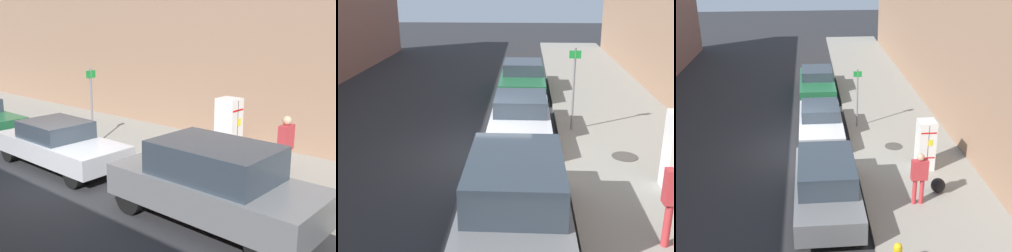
# 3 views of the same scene
# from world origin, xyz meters

# --- Properties ---
(ground_plane) EXTENTS (80.00, 80.00, 0.00)m
(ground_plane) POSITION_xyz_m (0.00, 0.00, 0.00)
(ground_plane) COLOR #28282B
(sidewalk_slab) EXTENTS (4.26, 44.00, 0.17)m
(sidewalk_slab) POSITION_xyz_m (-4.25, 0.00, 0.08)
(sidewalk_slab) COLOR gray
(sidewalk_slab) RESTS_ON ground
(discarded_refrigerator) EXTENTS (0.61, 0.64, 1.84)m
(discarded_refrigerator) POSITION_xyz_m (-4.56, 2.14, 1.09)
(discarded_refrigerator) COLOR white
(discarded_refrigerator) RESTS_ON sidewalk_slab
(manhole_cover) EXTENTS (0.70, 0.70, 0.02)m
(manhole_cover) POSITION_xyz_m (-3.80, 0.33, 0.18)
(manhole_cover) COLOR #47443F
(manhole_cover) RESTS_ON sidewalk_slab
(street_sign_post) EXTENTS (0.36, 0.07, 2.62)m
(street_sign_post) POSITION_xyz_m (-2.57, -1.88, 1.63)
(street_sign_post) COLOR slate
(street_sign_post) RESTS_ON sidewalk_slab
(trash_bag) EXTENTS (0.48, 0.48, 0.48)m
(trash_bag) POSITION_xyz_m (-4.58, 3.80, 0.41)
(trash_bag) COLOR black
(trash_bag) RESTS_ON sidewalk_slab
(pedestrian_walking_far) EXTENTS (0.50, 0.23, 1.74)m
(pedestrian_walking_far) POSITION_xyz_m (-3.75, 4.40, 1.19)
(pedestrian_walking_far) COLOR #B73338
(pedestrian_walking_far) RESTS_ON sidewalk_slab
(parked_sedan_silver) EXTENTS (1.80, 4.46, 1.37)m
(parked_sedan_silver) POSITION_xyz_m (-0.92, -1.35, 0.71)
(parked_sedan_silver) COLOR silver
(parked_sedan_silver) RESTS_ON ground
(parked_suv_gray) EXTENTS (1.92, 4.59, 1.76)m
(parked_suv_gray) POSITION_xyz_m (-0.92, 4.23, 0.91)
(parked_suv_gray) COLOR slate
(parked_suv_gray) RESTS_ON ground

